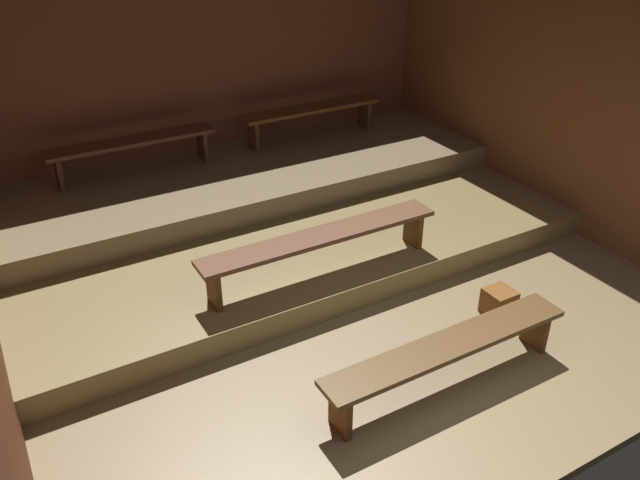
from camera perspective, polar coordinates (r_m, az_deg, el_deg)
The scene contains 10 objects.
ground at distance 6.46m, azimuth -0.16°, elevation -3.19°, with size 6.60×6.01×0.08m, color olive.
wall_back at distance 8.13m, azimuth -9.72°, elevation 13.53°, with size 6.60×0.06×2.53m, color brown.
wall_right at distance 7.66m, azimuth 19.59°, elevation 11.27°, with size 0.06×6.01×2.53m, color brown.
platform_lower at distance 7.09m, azimuth -3.90°, elevation 1.49°, with size 5.80×3.35×0.25m, color olive.
platform_middle at distance 7.61m, azimuth -6.58°, elevation 5.56°, with size 5.80×1.80×0.25m, color olive.
bench_floor_center at distance 5.02m, azimuth 11.34°, elevation -9.64°, with size 2.15×0.31×0.41m.
bench_lower_center at distance 5.80m, azimuth 0.11°, elevation -0.04°, with size 2.35×0.31×0.41m.
bench_middle_left at distance 7.54m, azimuth -16.41°, elevation 8.07°, with size 1.88×0.31×0.41m.
bench_middle_right at distance 8.33m, azimuth -0.80°, elevation 11.28°, with size 1.88×0.31×0.41m.
wooden_crate_floor at distance 6.02m, azimuth 15.66°, elevation -5.35°, with size 0.25×0.25×0.25m, color brown.
Camera 1 is at (-2.70, -2.11, 3.47)m, focal length 35.87 mm.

